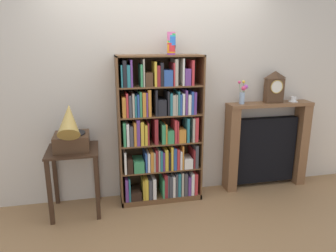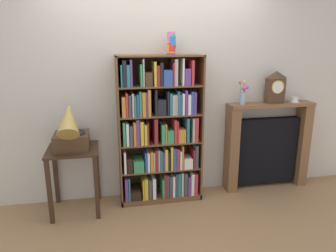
{
  "view_description": "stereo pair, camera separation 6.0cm",
  "coord_description": "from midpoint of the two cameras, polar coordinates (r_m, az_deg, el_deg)",
  "views": [
    {
      "loc": [
        -0.65,
        -3.28,
        1.84
      ],
      "look_at": [
        0.09,
        0.13,
        0.9
      ],
      "focal_mm": 33.67,
      "sensor_mm": 36.0,
      "label": 1
    },
    {
      "loc": [
        -0.59,
        -3.29,
        1.84
      ],
      "look_at": [
        0.09,
        0.13,
        0.9
      ],
      "focal_mm": 33.67,
      "sensor_mm": 36.0,
      "label": 2
    }
  ],
  "objects": [
    {
      "name": "mantel_clock",
      "position": [
        4.05,
        18.3,
        6.73
      ],
      "size": [
        0.22,
        0.12,
        0.39
      ],
      "color": "#472D1C",
      "rests_on": "fireplace_mantel"
    },
    {
      "name": "ground_plane",
      "position": [
        3.82,
        -1.46,
        -13.8
      ],
      "size": [
        8.07,
        6.4,
        0.02
      ],
      "primitive_type": "cube",
      "color": "#997047"
    },
    {
      "name": "teacup_with_saucer",
      "position": [
        4.23,
        21.35,
        4.49
      ],
      "size": [
        0.12,
        0.12,
        0.06
      ],
      "color": "white",
      "rests_on": "fireplace_mantel"
    },
    {
      "name": "gramophone",
      "position": [
        3.4,
        -17.72,
        -1.02
      ],
      "size": [
        0.36,
        0.5,
        0.56
      ],
      "color": "#472D1C",
      "rests_on": "side_table_left"
    },
    {
      "name": "fireplace_mantel",
      "position": [
        4.22,
        16.89,
        -3.42
      ],
      "size": [
        1.08,
        0.23,
        1.11
      ],
      "color": "brown",
      "rests_on": "ground"
    },
    {
      "name": "flower_vase",
      "position": [
        3.87,
        12.95,
        5.76
      ],
      "size": [
        0.12,
        0.11,
        0.28
      ],
      "color": "#99B2D1",
      "rests_on": "fireplace_mantel"
    },
    {
      "name": "cup_stack",
      "position": [
        3.51,
        0.11,
        14.74
      ],
      "size": [
        0.09,
        0.09,
        0.24
      ],
      "color": "purple",
      "rests_on": "bookshelf"
    },
    {
      "name": "bookshelf",
      "position": [
        3.62,
        -1.93,
        -1.86
      ],
      "size": [
        0.95,
        0.32,
        1.7
      ],
      "color": "brown",
      "rests_on": "ground"
    },
    {
      "name": "side_table_left",
      "position": [
        3.58,
        -17.14,
        -6.81
      ],
      "size": [
        0.53,
        0.51,
        0.73
      ],
      "color": "#382316",
      "rests_on": "ground"
    },
    {
      "name": "wall_back",
      "position": [
        3.75,
        0.66,
        6.86
      ],
      "size": [
        5.07,
        0.08,
        2.6
      ],
      "primitive_type": "cube",
      "color": "beige",
      "rests_on": "ground"
    }
  ]
}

